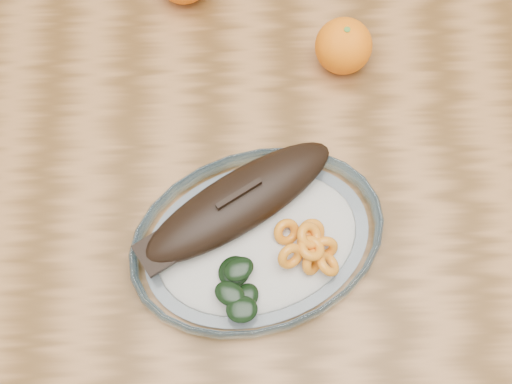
# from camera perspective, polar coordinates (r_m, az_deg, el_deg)

# --- Properties ---
(ground) EXTENTS (3.00, 3.00, 0.00)m
(ground) POSITION_cam_1_polar(r_m,az_deg,el_deg) (1.54, 1.73, -7.79)
(ground) COLOR slate
(ground) RESTS_ON ground
(dining_table) EXTENTS (1.20, 0.80, 0.75)m
(dining_table) POSITION_cam_1_polar(r_m,az_deg,el_deg) (0.92, 2.88, 1.52)
(dining_table) COLOR #573514
(dining_table) RESTS_ON ground
(plated_meal) EXTENTS (0.69, 0.69, 0.08)m
(plated_meal) POSITION_cam_1_polar(r_m,az_deg,el_deg) (0.76, 0.05, -4.07)
(plated_meal) COLOR white
(plated_meal) RESTS_ON dining_table
(orange_right) EXTENTS (0.07, 0.07, 0.07)m
(orange_right) POSITION_cam_1_polar(r_m,az_deg,el_deg) (0.86, 7.78, 12.73)
(orange_right) COLOR #FF4A05
(orange_right) RESTS_ON dining_table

